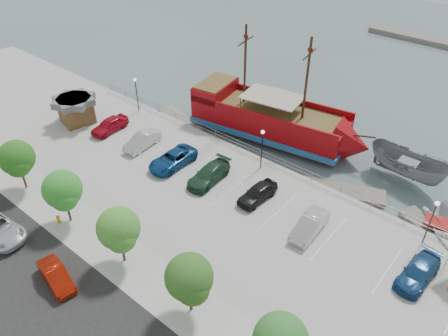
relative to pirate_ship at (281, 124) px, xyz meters
The scene contains 26 objects.
ground 13.61m from the pirate_ship, 80.80° to the right, with size 160.00×160.00×0.00m, color #505F62.
street 29.36m from the pirate_ship, 85.80° to the right, with size 100.00×8.00×0.04m, color black.
sidewalk 23.39m from the pirate_ship, 84.72° to the right, with size 100.00×4.00×0.05m, color #B6B5B0.
seawall_railing 5.90m from the pirate_ship, 68.53° to the right, with size 50.00×0.06×1.00m.
pirate_ship is the anchor object (origin of this frame).
patrol_boat 13.66m from the pirate_ship, ahead, with size 2.99×7.95×3.08m, color slate.
dock_west 12.47m from the pirate_ship, 160.73° to the right, with size 6.94×1.98×0.40m, color gray.
dock_mid 10.82m from the pirate_ship, 22.43° to the right, with size 7.84×2.24×0.45m, color slate.
dock_east 19.13m from the pirate_ship, 12.33° to the right, with size 6.70×1.91×0.38m, color slate.
shed 23.33m from the pirate_ship, 146.52° to the right, with size 4.48×4.48×3.04m.
street_sedan 27.76m from the pirate_ship, 92.02° to the right, with size 1.42×4.07×1.34m, color #8F1304.
fire_hydrant 24.90m from the pirate_ship, 104.79° to the right, with size 0.28×0.28×0.81m.
lamp_post_left 17.33m from the pirate_ship, 156.90° to the right, with size 0.36×0.36×4.28m.
lamp_post_mid 7.32m from the pirate_ship, 72.37° to the right, with size 0.36×0.36×4.28m.
lamp_post_right 19.45m from the pirate_ship, 20.44° to the right, with size 0.36×0.36×4.28m.
tree_b 26.66m from the pirate_ship, 118.56° to the right, with size 3.30×3.20×5.00m.
tree_c 24.12m from the pirate_ship, 103.74° to the right, with size 3.30×3.20×5.00m.
tree_d 23.47m from the pirate_ship, 86.82° to the right, with size 3.30×3.20×5.00m.
tree_e 24.86m from the pirate_ship, 70.43° to the right, with size 3.30×3.20×5.00m.
parked_car_a 19.00m from the pirate_ship, 141.57° to the right, with size 1.82×4.53×1.54m, color #AD0E20.
parked_car_b 15.14m from the pirate_ship, 129.61° to the right, with size 1.58×4.54×1.49m, color silver.
parked_car_c 12.96m from the pirate_ship, 111.78° to the right, with size 2.45×5.31×1.48m, color navy.
parked_car_d 11.65m from the pirate_ship, 91.96° to the right, with size 2.08×5.12×1.49m, color #22472E.
parked_car_e 11.92m from the pirate_ship, 66.50° to the right, with size 1.72×4.28×1.46m, color black.
parked_car_f 15.62m from the pirate_ship, 47.84° to the right, with size 1.59×4.55×1.50m, color silver.
parked_car_h 21.94m from the pirate_ship, 29.53° to the right, with size 1.93×4.75×1.38m, color navy.
Camera 1 is at (19.43, -22.74, 25.55)m, focal length 35.00 mm.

